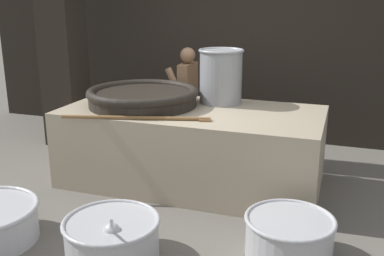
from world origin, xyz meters
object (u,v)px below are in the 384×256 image
at_px(giant_wok_near, 143,96).
at_px(cook, 187,97).
at_px(stock_pot, 221,75).
at_px(prep_bowl_meat, 289,236).
at_px(prep_bowl_vegetables, 112,237).

height_order(giant_wok_near, cook, cook).
distance_m(giant_wok_near, cook, 1.02).
relative_size(giant_wok_near, cook, 0.89).
bearing_deg(stock_pot, giant_wok_near, -151.87).
bearing_deg(cook, giant_wok_near, 78.61).
height_order(stock_pot, cook, stock_pot).
height_order(giant_wok_near, prep_bowl_meat, giant_wok_near).
relative_size(giant_wok_near, prep_bowl_vegetables, 1.35).
bearing_deg(giant_wok_near, prep_bowl_meat, -33.57).
bearing_deg(prep_bowl_meat, prep_bowl_vegetables, -160.52).
relative_size(cook, prep_bowl_meat, 1.95).
relative_size(stock_pot, cook, 0.44).
distance_m(prep_bowl_vegetables, prep_bowl_meat, 1.49).
height_order(cook, prep_bowl_vegetables, cook).
xyz_separation_m(cook, prep_bowl_meat, (1.72, -2.26, -0.60)).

